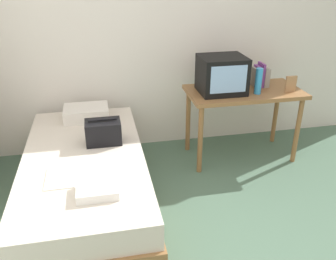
{
  "coord_description": "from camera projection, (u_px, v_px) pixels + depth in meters",
  "views": [
    {
      "loc": [
        -0.8,
        -1.78,
        1.96
      ],
      "look_at": [
        -0.22,
        1.06,
        0.58
      ],
      "focal_mm": 38.44,
      "sensor_mm": 36.0,
      "label": 1
    }
  ],
  "objects": [
    {
      "name": "remote_dark",
      "position": [
        106.0,
        185.0,
        2.51
      ],
      "size": [
        0.04,
        0.16,
        0.02
      ],
      "primitive_type": "cube",
      "color": "black",
      "rests_on": "bed"
    },
    {
      "name": "book_row",
      "position": [
        260.0,
        76.0,
        3.73
      ],
      "size": [
        0.15,
        0.16,
        0.24
      ],
      "color": "gray",
      "rests_on": "desk"
    },
    {
      "name": "tv",
      "position": [
        222.0,
        75.0,
        3.52
      ],
      "size": [
        0.44,
        0.39,
        0.36
      ],
      "color": "black",
      "rests_on": "desk"
    },
    {
      "name": "desk",
      "position": [
        244.0,
        99.0,
        3.7
      ],
      "size": [
        1.16,
        0.6,
        0.76
      ],
      "color": "olive",
      "rests_on": "ground"
    },
    {
      "name": "handbag",
      "position": [
        103.0,
        132.0,
        3.08
      ],
      "size": [
        0.3,
        0.2,
        0.23
      ],
      "color": "black",
      "rests_on": "bed"
    },
    {
      "name": "bed",
      "position": [
        86.0,
        182.0,
        3.04
      ],
      "size": [
        1.0,
        2.0,
        0.52
      ],
      "color": "olive",
      "rests_on": "ground"
    },
    {
      "name": "wall_back",
      "position": [
        171.0,
        28.0,
        3.78
      ],
      "size": [
        5.2,
        0.1,
        2.6
      ],
      "primitive_type": "cube",
      "color": "silver",
      "rests_on": "ground"
    },
    {
      "name": "water_bottle",
      "position": [
        258.0,
        81.0,
        3.5
      ],
      "size": [
        0.07,
        0.07,
        0.26
      ],
      "primitive_type": "cylinder",
      "color": "#3399DB",
      "rests_on": "desk"
    },
    {
      "name": "magazine",
      "position": [
        60.0,
        178.0,
        2.61
      ],
      "size": [
        0.21,
        0.29,
        0.01
      ],
      "primitive_type": "cube",
      "color": "white",
      "rests_on": "bed"
    },
    {
      "name": "pillow",
      "position": [
        86.0,
        113.0,
        3.56
      ],
      "size": [
        0.43,
        0.31,
        0.12
      ],
      "primitive_type": "cube",
      "color": "silver",
      "rests_on": "bed"
    },
    {
      "name": "folded_towel",
      "position": [
        97.0,
        190.0,
        2.42
      ],
      "size": [
        0.28,
        0.22,
        0.06
      ],
      "primitive_type": "cube",
      "color": "white",
      "rests_on": "bed"
    },
    {
      "name": "picture_frame",
      "position": [
        291.0,
        84.0,
        3.57
      ],
      "size": [
        0.11,
        0.02,
        0.16
      ],
      "primitive_type": "cube",
      "color": "#9E754C",
      "rests_on": "desk"
    }
  ]
}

